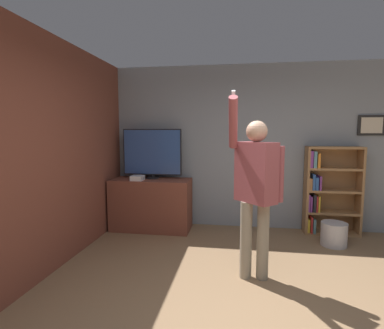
{
  "coord_description": "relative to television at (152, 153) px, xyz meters",
  "views": [
    {
      "loc": [
        -0.15,
        -2.39,
        1.6
      ],
      "look_at": [
        -0.75,
        1.52,
        1.17
      ],
      "focal_mm": 28.0,
      "sensor_mm": 36.0,
      "label": 1
    }
  ],
  "objects": [
    {
      "name": "ground_plane",
      "position": [
        1.55,
        -2.37,
        -1.25
      ],
      "size": [
        14.0,
        14.0,
        0.0
      ],
      "primitive_type": "plane",
      "color": "#846647"
    },
    {
      "name": "wall_back",
      "position": [
        1.55,
        0.31,
        0.1
      ],
      "size": [
        6.45,
        0.09,
        2.7
      ],
      "color": "gray",
      "rests_on": "ground_plane"
    },
    {
      "name": "wall_side_brick",
      "position": [
        -0.71,
        -1.04,
        0.1
      ],
      "size": [
        0.06,
        4.25,
        2.7
      ],
      "color": "brown",
      "rests_on": "ground_plane"
    },
    {
      "name": "tv_ledge",
      "position": [
        0.0,
        -0.09,
        -0.84
      ],
      "size": [
        1.28,
        0.56,
        0.83
      ],
      "color": "brown",
      "rests_on": "ground_plane"
    },
    {
      "name": "television",
      "position": [
        0.0,
        0.0,
        0.0
      ],
      "size": [
        0.98,
        0.22,
        0.82
      ],
      "color": "black",
      "rests_on": "tv_ledge"
    },
    {
      "name": "game_console",
      "position": [
        -0.18,
        -0.23,
        -0.38
      ],
      "size": [
        0.19,
        0.2,
        0.08
      ],
      "color": "white",
      "rests_on": "tv_ledge"
    },
    {
      "name": "bookshelf",
      "position": [
        2.79,
        0.13,
        -0.56
      ],
      "size": [
        0.82,
        0.28,
        1.38
      ],
      "color": "#997047",
      "rests_on": "ground_plane"
    },
    {
      "name": "person",
      "position": [
        1.59,
        -1.55,
        -0.21
      ],
      "size": [
        0.58,
        0.56,
        2.01
      ],
      "rotation": [
        0.0,
        0.0,
        -0.8
      ],
      "color": "gray",
      "rests_on": "ground_plane"
    },
    {
      "name": "waste_bin",
      "position": [
        2.76,
        -0.4,
        -1.09
      ],
      "size": [
        0.35,
        0.35,
        0.33
      ],
      "color": "#B7B7BC",
      "rests_on": "ground_plane"
    }
  ]
}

